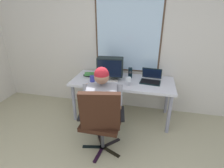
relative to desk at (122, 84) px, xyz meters
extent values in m
cube|color=beige|center=(-0.06, 0.44, 0.71)|extent=(5.31, 0.06, 2.73)
cube|color=#4C3828|center=(0.01, 0.40, 0.78)|extent=(1.19, 0.01, 1.31)
cube|color=silver|center=(0.01, 0.40, 0.78)|extent=(1.13, 0.02, 1.25)
cylinder|color=gray|center=(-0.81, -0.31, -0.31)|extent=(0.06, 0.06, 0.69)
cylinder|color=gray|center=(0.81, -0.31, -0.31)|extent=(0.06, 0.06, 0.69)
cylinder|color=gray|center=(-0.81, 0.31, -0.31)|extent=(0.06, 0.06, 0.69)
cylinder|color=gray|center=(0.81, 0.31, -0.31)|extent=(0.06, 0.06, 0.69)
cube|color=silver|center=(0.00, 0.00, 0.05)|extent=(1.76, 0.75, 0.04)
cube|color=black|center=(-0.27, -0.91, -0.64)|extent=(0.30, 0.10, 0.02)
cube|color=black|center=(-0.14, -1.03, -0.64)|extent=(0.08, 0.30, 0.02)
cube|color=black|center=(0.01, -0.95, -0.64)|extent=(0.29, 0.17, 0.02)
cube|color=black|center=(-0.02, -0.78, -0.64)|extent=(0.24, 0.25, 0.02)
cube|color=black|center=(-0.20, -0.75, -0.64)|extent=(0.18, 0.28, 0.02)
cylinder|color=black|center=(-0.12, -0.88, -0.64)|extent=(0.10, 0.10, 0.02)
cylinder|color=#3F3F44|center=(-0.12, -0.88, -0.42)|extent=(0.05, 0.05, 0.43)
cube|color=black|center=(-0.12, -0.88, -0.19)|extent=(0.51, 0.51, 0.06)
cube|color=black|center=(-0.08, -1.11, 0.11)|extent=(0.50, 0.22, 0.54)
cube|color=black|center=(0.15, -0.83, -0.06)|extent=(0.12, 0.36, 0.02)
cube|color=black|center=(-0.40, -0.94, -0.06)|extent=(0.12, 0.36, 0.02)
cylinder|color=#2D5369|center=(-0.01, -0.62, -0.16)|extent=(0.23, 0.44, 0.15)
cylinder|color=#2D5369|center=(-0.05, -0.41, -0.41)|extent=(0.12, 0.12, 0.50)
cube|color=black|center=(-0.06, -0.35, -0.61)|extent=(0.14, 0.25, 0.08)
cylinder|color=#2D5369|center=(-0.32, -0.68, -0.16)|extent=(0.23, 0.44, 0.15)
cylinder|color=#2D5369|center=(-0.36, -0.47, -0.41)|extent=(0.12, 0.12, 0.50)
cube|color=black|center=(-0.37, -0.41, -0.61)|extent=(0.14, 0.25, 0.08)
cube|color=gray|center=(-0.12, -0.85, 0.09)|extent=(0.43, 0.35, 0.51)
sphere|color=#A97A5D|center=(-0.12, -0.85, 0.46)|extent=(0.19, 0.19, 0.19)
sphere|color=#B01F2A|center=(-0.12, -0.85, 0.49)|extent=(0.19, 0.19, 0.19)
cylinder|color=gray|center=(0.08, -0.76, 0.18)|extent=(0.12, 0.19, 0.29)
cylinder|color=#A97A5D|center=(0.07, -0.68, 0.04)|extent=(0.11, 0.21, 0.26)
sphere|color=#A97A5D|center=(0.06, -0.64, 0.02)|extent=(0.09, 0.09, 0.09)
cylinder|color=gray|center=(-0.35, -0.85, 0.18)|extent=(0.13, 0.21, 0.29)
cylinder|color=#A97A5D|center=(-0.38, -0.71, 0.14)|extent=(0.09, 0.11, 0.27)
sphere|color=#A97A5D|center=(-0.39, -0.62, 0.20)|extent=(0.09, 0.09, 0.09)
cube|color=beige|center=(-0.22, 0.00, 0.08)|extent=(0.30, 0.25, 0.02)
cylinder|color=beige|center=(-0.22, 0.00, 0.12)|extent=(0.04, 0.04, 0.05)
cube|color=black|center=(-0.22, 0.00, 0.31)|extent=(0.45, 0.23, 0.33)
cube|color=black|center=(-0.21, -0.10, 0.31)|extent=(0.40, 0.05, 0.29)
cube|color=black|center=(0.47, 0.00, 0.08)|extent=(0.35, 0.26, 0.02)
cube|color=black|center=(0.47, 0.00, 0.09)|extent=(0.32, 0.23, 0.00)
cube|color=black|center=(0.49, 0.16, 0.19)|extent=(0.34, 0.13, 0.20)
cube|color=#0F1933|center=(0.49, 0.15, 0.19)|extent=(0.31, 0.11, 0.18)
cylinder|color=silver|center=(0.13, -0.20, 0.08)|extent=(0.06, 0.06, 0.00)
cylinder|color=silver|center=(0.13, -0.20, 0.11)|extent=(0.01, 0.01, 0.07)
cylinder|color=silver|center=(0.13, -0.20, 0.18)|extent=(0.08, 0.08, 0.07)
cylinder|color=maroon|center=(0.13, -0.20, 0.16)|extent=(0.08, 0.08, 0.02)
cube|color=black|center=(0.11, 0.17, 0.16)|extent=(0.08, 0.10, 0.18)
cylinder|color=#333338|center=(0.12, 0.12, 0.19)|extent=(0.05, 0.01, 0.05)
cube|color=black|center=(-0.63, 0.07, 0.09)|extent=(0.22, 0.15, 0.03)
cube|color=#3A833B|center=(-0.62, 0.07, 0.12)|extent=(0.22, 0.18, 0.03)
cylinder|color=#313596|center=(-0.50, -0.17, 0.13)|extent=(0.08, 0.08, 0.11)
camera|label=1|loc=(0.46, -2.81, 1.26)|focal=28.34mm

